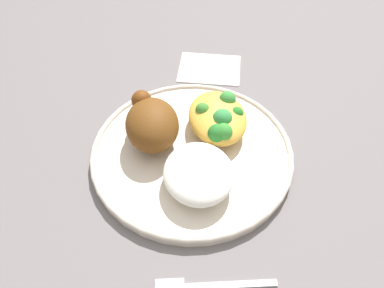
% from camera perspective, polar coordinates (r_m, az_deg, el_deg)
% --- Properties ---
extents(ground_plane, '(2.00, 2.00, 0.00)m').
position_cam_1_polar(ground_plane, '(0.57, 0.00, -1.82)').
color(ground_plane, slate).
extents(plate, '(0.30, 0.30, 0.02)m').
position_cam_1_polar(plate, '(0.57, 0.00, -1.23)').
color(plate, beige).
rests_on(plate, ground_plane).
extents(roasted_chicken, '(0.10, 0.08, 0.06)m').
position_cam_1_polar(roasted_chicken, '(0.55, -6.05, 3.08)').
color(roasted_chicken, brown).
rests_on(roasted_chicken, plate).
extents(rice_pile, '(0.11, 0.09, 0.04)m').
position_cam_1_polar(rice_pile, '(0.51, 1.36, -4.34)').
color(rice_pile, white).
rests_on(rice_pile, plate).
extents(mac_cheese_with_broccoli, '(0.11, 0.09, 0.05)m').
position_cam_1_polar(mac_cheese_with_broccoli, '(0.57, 3.96, 3.91)').
color(mac_cheese_with_broccoli, gold).
rests_on(mac_cheese_with_broccoli, plate).
extents(fork, '(0.03, 0.14, 0.01)m').
position_cam_1_polar(fork, '(0.47, 2.45, -20.37)').
color(fork, silver).
rests_on(fork, ground_plane).
extents(napkin, '(0.11, 0.13, 0.00)m').
position_cam_1_polar(napkin, '(0.72, 2.63, 11.22)').
color(napkin, white).
rests_on(napkin, ground_plane).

